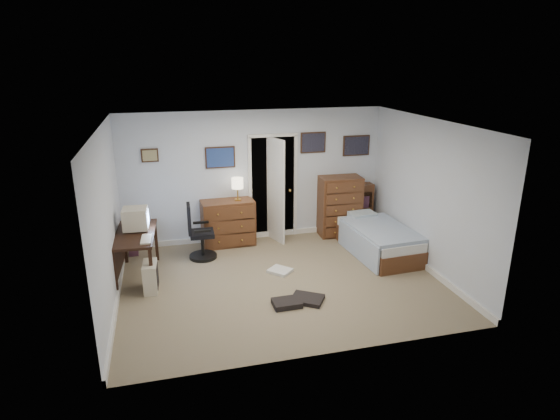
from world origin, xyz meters
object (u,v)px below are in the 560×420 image
at_px(computer_desk, 130,244).
at_px(office_chair, 199,238).
at_px(low_dresser, 228,223).
at_px(tall_dresser, 340,206).
at_px(bed, 378,239).

bearing_deg(computer_desk, office_chair, 26.94).
height_order(low_dresser, tall_dresser, tall_dresser).
height_order(computer_desk, low_dresser, low_dresser).
bearing_deg(office_chair, computer_desk, -154.67).
height_order(office_chair, low_dresser, office_chair).
xyz_separation_m(computer_desk, bed, (4.28, -0.10, -0.31)).
distance_m(computer_desk, bed, 4.29).
xyz_separation_m(office_chair, low_dresser, (0.60, 0.53, 0.04)).
relative_size(tall_dresser, bed, 0.66).
bearing_deg(tall_dresser, low_dresser, -178.19).
distance_m(office_chair, tall_dresser, 2.88).
relative_size(computer_desk, office_chair, 1.33).
xyz_separation_m(office_chair, tall_dresser, (2.83, 0.50, 0.21)).
relative_size(low_dresser, bed, 0.54).
bearing_deg(bed, tall_dresser, 103.01).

